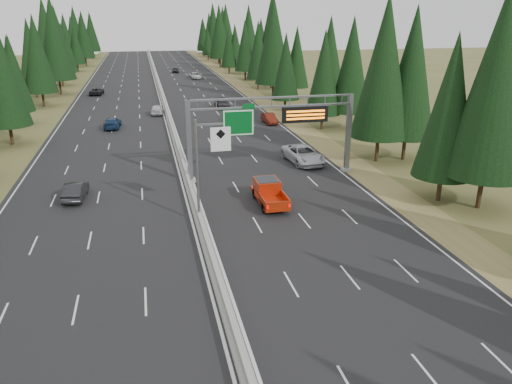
% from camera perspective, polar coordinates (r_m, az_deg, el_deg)
% --- Properties ---
extents(road, '(32.00, 260.00, 0.08)m').
position_cam_1_polar(road, '(91.85, -10.51, 9.94)').
color(road, black).
rests_on(road, ground).
extents(shoulder_right, '(3.60, 260.00, 0.06)m').
position_cam_1_polar(shoulder_right, '(94.23, 0.53, 10.51)').
color(shoulder_right, olive).
rests_on(shoulder_right, ground).
extents(shoulder_left, '(3.60, 260.00, 0.06)m').
position_cam_1_polar(shoulder_left, '(92.88, -21.66, 8.99)').
color(shoulder_left, brown).
rests_on(shoulder_left, ground).
extents(median_barrier, '(0.70, 260.00, 0.85)m').
position_cam_1_polar(median_barrier, '(91.79, -10.53, 10.17)').
color(median_barrier, gray).
rests_on(median_barrier, road).
extents(sign_gantry, '(16.75, 0.98, 7.80)m').
position_cam_1_polar(sign_gantry, '(48.12, 2.58, 7.75)').
color(sign_gantry, slate).
rests_on(sign_gantry, road).
extents(hov_sign_pole, '(2.80, 0.50, 8.00)m').
position_cam_1_polar(hov_sign_pole, '(37.25, -5.86, 3.18)').
color(hov_sign_pole, slate).
rests_on(hov_sign_pole, road).
extents(tree_row_right, '(11.66, 244.14, 18.85)m').
position_cam_1_polar(tree_row_right, '(85.90, 4.96, 15.78)').
color(tree_row_right, black).
rests_on(tree_row_right, ground).
extents(tree_row_left, '(12.42, 242.98, 18.85)m').
position_cam_1_polar(tree_row_left, '(88.14, -25.62, 13.79)').
color(tree_row_left, black).
rests_on(tree_row_left, ground).
extents(silver_minivan, '(3.64, 6.77, 1.81)m').
position_cam_1_polar(silver_minivan, '(53.88, 5.41, 4.31)').
color(silver_minivan, silver).
rests_on(silver_minivan, road).
extents(red_pickup, '(2.09, 5.84, 1.90)m').
position_cam_1_polar(red_pickup, '(42.23, 1.41, 0.19)').
color(red_pickup, black).
rests_on(red_pickup, road).
extents(car_ahead_green, '(2.30, 4.90, 1.62)m').
position_cam_1_polar(car_ahead_green, '(73.40, -2.33, 8.49)').
color(car_ahead_green, '#145A3C').
rests_on(car_ahead_green, road).
extents(car_ahead_dkred, '(1.69, 4.38, 1.42)m').
position_cam_1_polar(car_ahead_dkred, '(73.33, 1.54, 8.40)').
color(car_ahead_dkred, '#5A190C').
rests_on(car_ahead_dkred, road).
extents(car_ahead_dkgrey, '(2.26, 5.03, 1.43)m').
position_cam_1_polar(car_ahead_dkgrey, '(85.61, -3.89, 10.03)').
color(car_ahead_dkgrey, black).
rests_on(car_ahead_dkgrey, road).
extents(car_ahead_white, '(2.85, 5.43, 1.46)m').
position_cam_1_polar(car_ahead_white, '(125.46, -6.95, 13.07)').
color(car_ahead_white, silver).
rests_on(car_ahead_white, road).
extents(car_ahead_far, '(1.91, 4.26, 1.42)m').
position_cam_1_polar(car_ahead_far, '(139.23, -9.20, 13.62)').
color(car_ahead_far, black).
rests_on(car_ahead_far, road).
extents(car_onc_near, '(1.90, 4.63, 1.49)m').
position_cam_1_polar(car_onc_near, '(45.84, -19.95, 0.16)').
color(car_onc_near, black).
rests_on(car_onc_near, road).
extents(car_onc_blue, '(2.43, 5.23, 1.48)m').
position_cam_1_polar(car_onc_blue, '(72.95, -16.10, 7.60)').
color(car_onc_blue, navy).
rests_on(car_onc_blue, road).
extents(car_onc_white, '(2.25, 4.68, 1.54)m').
position_cam_1_polar(car_onc_white, '(81.46, -11.25, 9.24)').
color(car_onc_white, silver).
rests_on(car_onc_white, road).
extents(car_onc_far, '(2.72, 5.05, 1.35)m').
position_cam_1_polar(car_onc_far, '(104.41, -17.75, 10.91)').
color(car_onc_far, black).
rests_on(car_onc_far, road).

